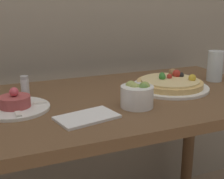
% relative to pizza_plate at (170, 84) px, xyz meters
% --- Properties ---
extents(dining_table, '(1.25, 0.65, 0.74)m').
position_rel_pizza_plate_xyz_m(dining_table, '(-0.26, -0.02, -0.13)').
color(dining_table, brown).
rests_on(dining_table, ground_plane).
extents(pizza_plate, '(0.30, 0.30, 0.06)m').
position_rel_pizza_plate_xyz_m(pizza_plate, '(0.00, 0.00, 0.00)').
color(pizza_plate, white).
rests_on(pizza_plate, dining_table).
extents(tartare_plate, '(0.21, 0.21, 0.07)m').
position_rel_pizza_plate_xyz_m(tartare_plate, '(-0.58, -0.02, -0.00)').
color(tartare_plate, white).
rests_on(tartare_plate, dining_table).
extents(small_bowl, '(0.11, 0.11, 0.08)m').
position_rel_pizza_plate_xyz_m(small_bowl, '(-0.22, -0.14, 0.02)').
color(small_bowl, white).
rests_on(small_bowl, dining_table).
extents(drinking_glass, '(0.07, 0.07, 0.13)m').
position_rel_pizza_plate_xyz_m(drinking_glass, '(0.24, 0.03, 0.05)').
color(drinking_glass, silver).
rests_on(drinking_glass, dining_table).
extents(napkin, '(0.19, 0.14, 0.01)m').
position_rel_pizza_plate_xyz_m(napkin, '(-0.40, -0.18, -0.01)').
color(napkin, white).
rests_on(napkin, dining_table).
extents(salt_shaker, '(0.03, 0.03, 0.07)m').
position_rel_pizza_plate_xyz_m(salt_shaker, '(-0.53, 0.12, 0.02)').
color(salt_shaker, silver).
rests_on(salt_shaker, dining_table).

